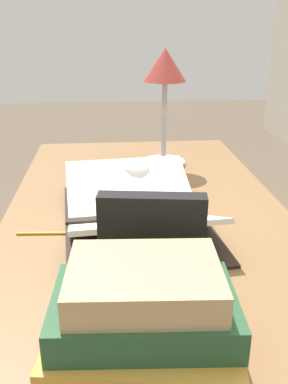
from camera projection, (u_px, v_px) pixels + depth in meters
reading_desk at (149, 246)px, 1.18m from camera, size 1.55×0.78×0.73m
open_book at (136, 211)px, 1.11m from camera, size 0.56×0.41×0.10m
book_stack_tall at (144, 321)px, 0.63m from camera, size 0.26×0.30×0.17m
book_standing_upright at (152, 253)px, 0.75m from camera, size 0.06×0.19×0.22m
reading_lamp at (165, 82)px, 1.46m from camera, size 0.16×0.16×0.41m
coffee_mug at (136, 180)px, 1.29m from camera, size 0.08×0.10×0.09m
pencil at (53, 233)px, 1.05m from camera, size 0.02×0.18×0.01m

